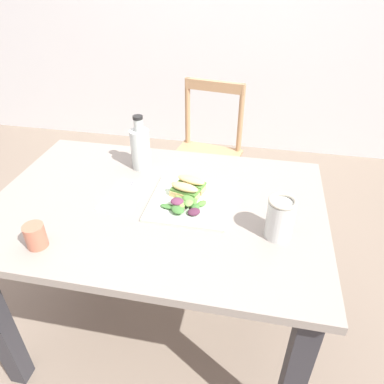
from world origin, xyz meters
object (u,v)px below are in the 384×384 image
(dining_table, at_px, (158,231))
(sandwich_half_back, at_px, (191,183))
(sandwich_half_front, at_px, (185,191))
(bottle_cold_brew, at_px, (141,150))
(plate_lunch, at_px, (190,201))
(cup_extra_side, at_px, (35,236))
(mason_jar_iced_tea, at_px, (280,220))
(chair_wooden_far, at_px, (206,156))
(fork_on_napkin, at_px, (124,192))

(dining_table, distance_m, sandwich_half_back, 0.22)
(dining_table, distance_m, sandwich_half_front, 0.20)
(bottle_cold_brew, bearing_deg, plate_lunch, -40.26)
(cup_extra_side, bearing_deg, mason_jar_iced_tea, 14.97)
(chair_wooden_far, distance_m, cup_extra_side, 1.30)
(fork_on_napkin, distance_m, cup_extra_side, 0.37)
(fork_on_napkin, height_order, mason_jar_iced_tea, mason_jar_iced_tea)
(fork_on_napkin, relative_size, mason_jar_iced_tea, 1.31)
(plate_lunch, relative_size, sandwich_half_back, 2.47)
(mason_jar_iced_tea, bearing_deg, sandwich_half_back, 149.31)
(fork_on_napkin, relative_size, cup_extra_side, 2.38)
(mason_jar_iced_tea, bearing_deg, bottle_cold_brew, 149.42)
(plate_lunch, bearing_deg, mason_jar_iced_tea, -21.13)
(plate_lunch, bearing_deg, chair_wooden_far, 95.51)
(plate_lunch, bearing_deg, cup_extra_side, -142.85)
(bottle_cold_brew, bearing_deg, cup_extra_side, -107.58)
(fork_on_napkin, bearing_deg, cup_extra_side, -116.57)
(mason_jar_iced_tea, bearing_deg, dining_table, 167.56)
(dining_table, bearing_deg, chair_wooden_far, 87.97)
(dining_table, distance_m, cup_extra_side, 0.45)
(plate_lunch, relative_size, mason_jar_iced_tea, 2.01)
(sandwich_half_back, bearing_deg, cup_extra_side, -136.63)
(sandwich_half_back, distance_m, bottle_cold_brew, 0.28)
(cup_extra_side, bearing_deg, plate_lunch, 37.15)
(dining_table, bearing_deg, plate_lunch, 12.14)
(plate_lunch, bearing_deg, sandwich_half_back, 97.05)
(mason_jar_iced_tea, relative_size, cup_extra_side, 1.82)
(cup_extra_side, bearing_deg, chair_wooden_far, 74.73)
(dining_table, relative_size, mason_jar_iced_tea, 8.53)
(chair_wooden_far, bearing_deg, cup_extra_side, -105.27)
(plate_lunch, height_order, fork_on_napkin, plate_lunch)
(sandwich_half_back, relative_size, mason_jar_iced_tea, 0.81)
(dining_table, bearing_deg, sandwich_half_front, 24.15)
(chair_wooden_far, distance_m, bottle_cold_brew, 0.79)
(plate_lunch, distance_m, mason_jar_iced_tea, 0.34)
(dining_table, distance_m, fork_on_napkin, 0.20)
(sandwich_half_back, distance_m, fork_on_napkin, 0.25)
(sandwich_half_back, xyz_separation_m, bottle_cold_brew, (-0.24, 0.14, 0.04))
(chair_wooden_far, relative_size, sandwich_half_front, 7.55)
(bottle_cold_brew, height_order, cup_extra_side, bottle_cold_brew)
(dining_table, relative_size, plate_lunch, 4.24)
(chair_wooden_far, xyz_separation_m, bottle_cold_brew, (-0.16, -0.68, 0.37))
(bottle_cold_brew, xyz_separation_m, mason_jar_iced_tea, (0.56, -0.33, -0.02))
(chair_wooden_far, bearing_deg, dining_table, -92.03)
(sandwich_half_front, xyz_separation_m, sandwich_half_back, (0.01, 0.05, 0.00))
(sandwich_half_front, bearing_deg, mason_jar_iced_tea, -22.46)
(bottle_cold_brew, relative_size, mason_jar_iced_tea, 1.62)
(plate_lunch, xyz_separation_m, bottle_cold_brew, (-0.25, 0.21, 0.08))
(bottle_cold_brew, distance_m, mason_jar_iced_tea, 0.65)
(fork_on_napkin, xyz_separation_m, cup_extra_side, (-0.16, -0.33, 0.03))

